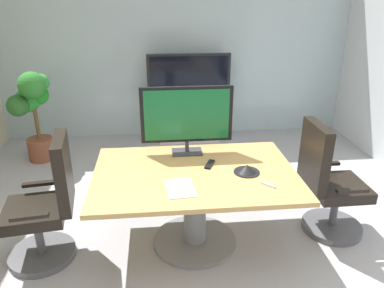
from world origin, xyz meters
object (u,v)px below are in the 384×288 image
at_px(conference_table, 195,192).
at_px(office_chair_right, 328,189).
at_px(potted_plant, 33,107).
at_px(conference_phone, 247,169).
at_px(remote_control, 210,164).
at_px(wall_display_unit, 189,112).
at_px(office_chair_left, 47,211).
at_px(tv_monitor, 187,116).

distance_m(conference_table, office_chair_right, 1.24).
height_order(conference_table, office_chair_right, office_chair_right).
relative_size(office_chair_right, potted_plant, 0.89).
bearing_deg(office_chair_right, potted_plant, 58.01).
bearing_deg(potted_plant, conference_table, -46.17).
relative_size(conference_phone, remote_control, 1.29).
bearing_deg(conference_table, wall_display_unit, 85.93).
bearing_deg(conference_table, office_chair_right, 2.70).
bearing_deg(office_chair_left, remote_control, 89.67).
relative_size(office_chair_right, wall_display_unit, 0.83).
relative_size(office_chair_left, office_chair_right, 1.00).
bearing_deg(office_chair_right, remote_control, 86.65).
height_order(office_chair_left, remote_control, office_chair_left).
relative_size(office_chair_left, wall_display_unit, 0.83).
bearing_deg(office_chair_left, conference_phone, 82.75).
relative_size(tv_monitor, potted_plant, 0.69).
xyz_separation_m(conference_table, tv_monitor, (-0.03, 0.41, 0.55)).
xyz_separation_m(office_chair_left, remote_control, (1.38, 0.17, 0.28)).
distance_m(conference_table, conference_phone, 0.49).
bearing_deg(potted_plant, wall_display_unit, 14.51).
distance_m(tv_monitor, potted_plant, 2.45).
height_order(office_chair_left, potted_plant, potted_plant).
relative_size(conference_table, conference_phone, 7.77).
height_order(conference_table, office_chair_left, office_chair_left).
bearing_deg(conference_phone, remote_control, 150.26).
distance_m(wall_display_unit, conference_phone, 2.59).
bearing_deg(conference_phone, wall_display_unit, 95.69).
bearing_deg(potted_plant, tv_monitor, -40.05).
relative_size(conference_table, wall_display_unit, 1.31).
distance_m(office_chair_right, conference_phone, 0.87).
xyz_separation_m(office_chair_left, potted_plant, (-0.65, 2.03, 0.29)).
distance_m(wall_display_unit, potted_plant, 2.16).
bearing_deg(conference_phone, potted_plant, 138.94).
height_order(office_chair_right, remote_control, office_chair_right).
bearing_deg(conference_table, potted_plant, 133.83).
bearing_deg(tv_monitor, conference_phone, -44.80).
bearing_deg(conference_phone, office_chair_right, 8.03).
height_order(tv_monitor, wall_display_unit, tv_monitor).
height_order(tv_monitor, potted_plant, tv_monitor).
bearing_deg(office_chair_left, tv_monitor, 103.74).
height_order(office_chair_right, potted_plant, potted_plant).
xyz_separation_m(tv_monitor, wall_display_unit, (0.21, 2.10, -0.64)).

